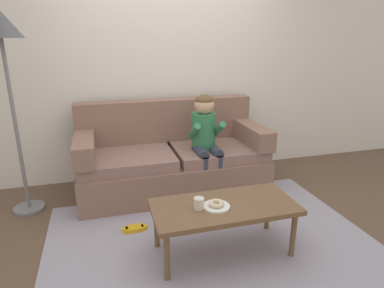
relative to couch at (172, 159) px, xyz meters
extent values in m
plane|color=brown|center=(0.08, -0.85, -0.35)|extent=(10.00, 10.00, 0.00)
cube|color=silver|center=(0.08, 0.55, 1.05)|extent=(8.00, 0.10, 2.80)
cube|color=#9993A3|center=(0.08, -1.10, -0.35)|extent=(2.74, 1.86, 0.01)
cube|color=#846051|center=(0.00, -0.05, -0.16)|extent=(2.05, 0.90, 0.38)
cube|color=#876359|center=(-0.51, -0.10, 0.09)|extent=(0.99, 0.74, 0.12)
cube|color=#876359|center=(0.51, -0.10, 0.09)|extent=(0.99, 0.74, 0.12)
cube|color=#846051|center=(0.00, 0.30, 0.39)|extent=(2.05, 0.20, 0.49)
cube|color=#846051|center=(-0.93, -0.05, 0.26)|extent=(0.20, 0.90, 0.22)
cube|color=#846051|center=(0.93, -0.05, 0.26)|extent=(0.20, 0.90, 0.22)
cube|color=brown|center=(0.13, -1.31, 0.06)|extent=(1.13, 0.54, 0.04)
cylinder|color=brown|center=(-0.38, -1.51, -0.16)|extent=(0.04, 0.04, 0.39)
cylinder|color=brown|center=(0.63, -1.51, -0.16)|extent=(0.04, 0.04, 0.39)
cylinder|color=brown|center=(-0.38, -1.10, -0.16)|extent=(0.04, 0.04, 0.39)
cylinder|color=brown|center=(0.63, -1.10, -0.16)|extent=(0.04, 0.04, 0.39)
cylinder|color=#337A4C|center=(0.33, -0.13, 0.35)|extent=(0.26, 0.26, 0.40)
sphere|color=#DBAD89|center=(0.33, -0.15, 0.64)|extent=(0.21, 0.21, 0.21)
ellipsoid|color=brown|center=(0.33, -0.15, 0.69)|extent=(0.20, 0.20, 0.12)
cylinder|color=#333847|center=(0.25, -0.28, 0.16)|extent=(0.11, 0.30, 0.11)
cylinder|color=#333847|center=(0.25, -0.43, -0.07)|extent=(0.09, 0.09, 0.44)
cube|color=black|center=(0.25, -0.48, -0.32)|extent=(0.10, 0.20, 0.06)
cylinder|color=#337A4C|center=(0.20, -0.24, 0.38)|extent=(0.07, 0.29, 0.23)
cylinder|color=#333847|center=(0.41, -0.28, 0.16)|extent=(0.11, 0.30, 0.11)
cylinder|color=#333847|center=(0.41, -0.43, -0.07)|extent=(0.09, 0.09, 0.44)
cube|color=black|center=(0.41, -0.48, -0.32)|extent=(0.10, 0.20, 0.06)
cylinder|color=#337A4C|center=(0.47, -0.24, 0.38)|extent=(0.07, 0.29, 0.23)
cylinder|color=white|center=(0.05, -1.33, 0.09)|extent=(0.21, 0.21, 0.01)
torus|color=beige|center=(0.05, -1.33, 0.11)|extent=(0.15, 0.15, 0.04)
cylinder|color=silver|center=(-0.08, -1.32, 0.12)|extent=(0.08, 0.08, 0.09)
cube|color=gold|center=(-0.53, -0.81, -0.33)|extent=(0.16, 0.09, 0.05)
cylinder|color=gold|center=(-0.62, -0.81, -0.33)|extent=(0.06, 0.06, 0.05)
cylinder|color=gold|center=(-0.45, -0.81, -0.33)|extent=(0.06, 0.06, 0.05)
cylinder|color=slate|center=(-1.52, -0.10, -0.34)|extent=(0.30, 0.30, 0.03)
cylinder|color=slate|center=(-1.52, -0.10, 0.52)|extent=(0.04, 0.04, 1.69)
camera|label=1|loc=(-0.75, -3.47, 1.32)|focal=31.08mm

